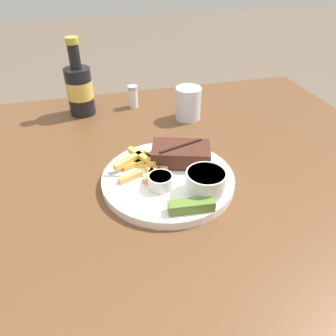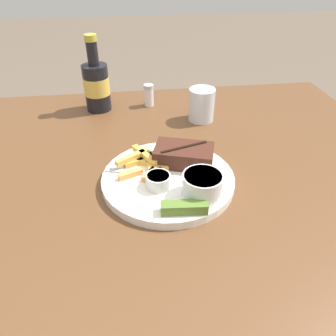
% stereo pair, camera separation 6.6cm
% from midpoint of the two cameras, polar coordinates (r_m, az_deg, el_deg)
% --- Properties ---
extents(dining_table, '(1.15, 1.01, 0.77)m').
position_cam_midpoint_polar(dining_table, '(0.74, -2.57, -8.27)').
color(dining_table, brown).
rests_on(dining_table, ground_plane).
extents(dinner_plate, '(0.27, 0.27, 0.02)m').
position_cam_midpoint_polar(dinner_plate, '(0.67, -2.79, -2.11)').
color(dinner_plate, white).
rests_on(dinner_plate, dining_table).
extents(steak_portion, '(0.14, 0.11, 0.04)m').
position_cam_midpoint_polar(steak_portion, '(0.70, -0.42, 2.36)').
color(steak_portion, '#472319').
rests_on(steak_portion, dinner_plate).
extents(fries_pile, '(0.13, 0.12, 0.02)m').
position_cam_midpoint_polar(fries_pile, '(0.70, -6.79, 0.73)').
color(fries_pile, '#E3B35A').
rests_on(fries_pile, dinner_plate).
extents(coleslaw_cup, '(0.08, 0.08, 0.05)m').
position_cam_midpoint_polar(coleslaw_cup, '(0.61, 3.54, -2.47)').
color(coleslaw_cup, white).
rests_on(coleslaw_cup, dinner_plate).
extents(dipping_sauce_cup, '(0.05, 0.05, 0.03)m').
position_cam_midpoint_polar(dipping_sauce_cup, '(0.63, -4.30, -2.36)').
color(dipping_sauce_cup, silver).
rests_on(dipping_sauce_cup, dinner_plate).
extents(pickle_spear, '(0.08, 0.03, 0.02)m').
position_cam_midpoint_polar(pickle_spear, '(0.58, 0.87, -6.78)').
color(pickle_spear, '#567A2D').
rests_on(pickle_spear, dinner_plate).
extents(fork_utensil, '(0.13, 0.05, 0.00)m').
position_cam_midpoint_polar(fork_utensil, '(0.68, -8.78, -1.25)').
color(fork_utensil, '#B7B7BC').
rests_on(fork_utensil, dinner_plate).
extents(knife_utensil, '(0.09, 0.15, 0.01)m').
position_cam_midpoint_polar(knife_utensil, '(0.69, -3.45, 0.25)').
color(knife_utensil, '#B7B7BC').
rests_on(knife_utensil, dinner_plate).
extents(beer_bottle, '(0.07, 0.07, 0.21)m').
position_cam_midpoint_polar(beer_bottle, '(0.97, -17.10, 13.09)').
color(beer_bottle, black).
rests_on(beer_bottle, dining_table).
extents(drinking_glass, '(0.07, 0.07, 0.09)m').
position_cam_midpoint_polar(drinking_glass, '(0.91, 1.44, 11.14)').
color(drinking_glass, silver).
rests_on(drinking_glass, dining_table).
extents(salt_shaker, '(0.03, 0.03, 0.07)m').
position_cam_midpoint_polar(salt_shaker, '(0.99, -8.05, 12.19)').
color(salt_shaker, white).
rests_on(salt_shaker, dining_table).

